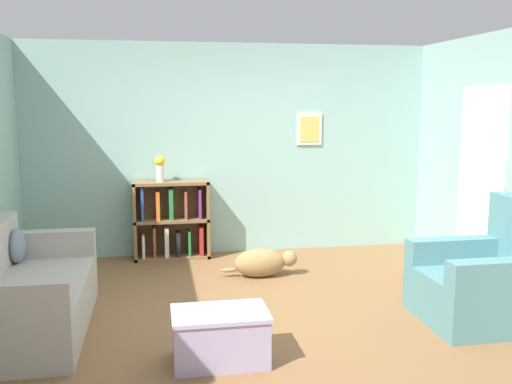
{
  "coord_description": "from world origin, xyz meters",
  "views": [
    {
      "loc": [
        -0.92,
        -4.82,
        1.89
      ],
      "look_at": [
        0.0,
        0.4,
        1.05
      ],
      "focal_mm": 40.0,
      "sensor_mm": 36.0,
      "label": 1
    }
  ],
  "objects_px": {
    "bookshelf": "(172,221)",
    "recliner_chair": "(489,281)",
    "couch": "(24,295)",
    "dog": "(263,262)",
    "coffee_table": "(220,335)",
    "vase": "(160,167)"
  },
  "relations": [
    {
      "from": "couch",
      "to": "bookshelf",
      "type": "relative_size",
      "value": 1.88
    },
    {
      "from": "bookshelf",
      "to": "vase",
      "type": "height_order",
      "value": "vase"
    },
    {
      "from": "coffee_table",
      "to": "dog",
      "type": "distance_m",
      "value": 2.09
    },
    {
      "from": "bookshelf",
      "to": "coffee_table",
      "type": "bearing_deg",
      "value": -84.97
    },
    {
      "from": "couch",
      "to": "coffee_table",
      "type": "height_order",
      "value": "couch"
    },
    {
      "from": "couch",
      "to": "dog",
      "type": "xyz_separation_m",
      "value": [
        2.22,
        1.13,
        -0.15
      ]
    },
    {
      "from": "couch",
      "to": "dog",
      "type": "height_order",
      "value": "couch"
    },
    {
      "from": "couch",
      "to": "dog",
      "type": "distance_m",
      "value": 2.5
    },
    {
      "from": "couch",
      "to": "coffee_table",
      "type": "xyz_separation_m",
      "value": [
        1.53,
        -0.85,
        -0.1
      ]
    },
    {
      "from": "couch",
      "to": "bookshelf",
      "type": "height_order",
      "value": "bookshelf"
    },
    {
      "from": "bookshelf",
      "to": "recliner_chair",
      "type": "height_order",
      "value": "recliner_chair"
    },
    {
      "from": "recliner_chair",
      "to": "vase",
      "type": "relative_size",
      "value": 3.43
    },
    {
      "from": "vase",
      "to": "couch",
      "type": "bearing_deg",
      "value": -119.1
    },
    {
      "from": "coffee_table",
      "to": "couch",
      "type": "bearing_deg",
      "value": 151.06
    },
    {
      "from": "recliner_chair",
      "to": "dog",
      "type": "relative_size",
      "value": 1.25
    },
    {
      "from": "couch",
      "to": "recliner_chair",
      "type": "relative_size",
      "value": 1.68
    },
    {
      "from": "bookshelf",
      "to": "recliner_chair",
      "type": "distance_m",
      "value": 3.66
    },
    {
      "from": "bookshelf",
      "to": "coffee_table",
      "type": "height_order",
      "value": "bookshelf"
    },
    {
      "from": "coffee_table",
      "to": "dog",
      "type": "height_order",
      "value": "coffee_table"
    },
    {
      "from": "bookshelf",
      "to": "vase",
      "type": "xyz_separation_m",
      "value": [
        -0.12,
        -0.02,
        0.67
      ]
    },
    {
      "from": "dog",
      "to": "coffee_table",
      "type": "bearing_deg",
      "value": -109.19
    },
    {
      "from": "bookshelf",
      "to": "vase",
      "type": "distance_m",
      "value": 0.68
    }
  ]
}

